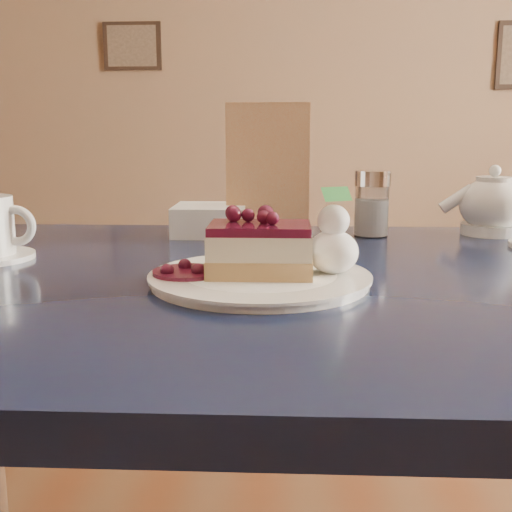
# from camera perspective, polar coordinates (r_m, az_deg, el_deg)

# --- Properties ---
(main_table) EXTENTS (1.33, 0.90, 0.82)m
(main_table) POSITION_cam_1_polar(r_m,az_deg,el_deg) (0.89, 0.48, -6.97)
(main_table) COLOR black
(main_table) RESTS_ON ground
(dessert_plate) EXTENTS (0.28, 0.28, 0.01)m
(dessert_plate) POSITION_cam_1_polar(r_m,az_deg,el_deg) (0.82, 0.34, -2.06)
(dessert_plate) COLOR white
(dessert_plate) RESTS_ON main_table
(cheesecake_slice) EXTENTS (0.13, 0.10, 0.07)m
(cheesecake_slice) POSITION_cam_1_polar(r_m,az_deg,el_deg) (0.81, 0.35, 0.57)
(cheesecake_slice) COLOR tan
(cheesecake_slice) RESTS_ON dessert_plate
(whipped_cream) EXTENTS (0.07, 0.07, 0.06)m
(whipped_cream) POSITION_cam_1_polar(r_m,az_deg,el_deg) (0.82, 6.85, 0.38)
(whipped_cream) COLOR white
(whipped_cream) RESTS_ON dessert_plate
(berry_sauce) EXTENTS (0.09, 0.09, 0.01)m
(berry_sauce) POSITION_cam_1_polar(r_m,az_deg,el_deg) (0.82, -6.17, -1.46)
(berry_sauce) COLOR #3C061F
(berry_sauce) RESTS_ON dessert_plate
(tea_set) EXTENTS (0.24, 0.25, 0.11)m
(tea_set) POSITION_cam_1_polar(r_m,az_deg,el_deg) (1.24, 21.09, 3.74)
(tea_set) COLOR white
(tea_set) RESTS_ON main_table
(menu_card) EXTENTS (0.15, 0.04, 0.24)m
(menu_card) POSITION_cam_1_polar(r_m,az_deg,el_deg) (1.19, 1.06, 7.71)
(menu_card) COLOR beige
(menu_card) RESTS_ON main_table
(sugar_shaker) EXTENTS (0.07, 0.07, 0.12)m
(sugar_shaker) POSITION_cam_1_polar(r_m,az_deg,el_deg) (1.18, 10.25, 4.66)
(sugar_shaker) COLOR white
(sugar_shaker) RESTS_ON main_table
(napkin_stack) EXTENTS (0.13, 0.13, 0.05)m
(napkin_stack) POSITION_cam_1_polar(r_m,az_deg,el_deg) (1.19, -4.10, 3.22)
(napkin_stack) COLOR white
(napkin_stack) RESTS_ON main_table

